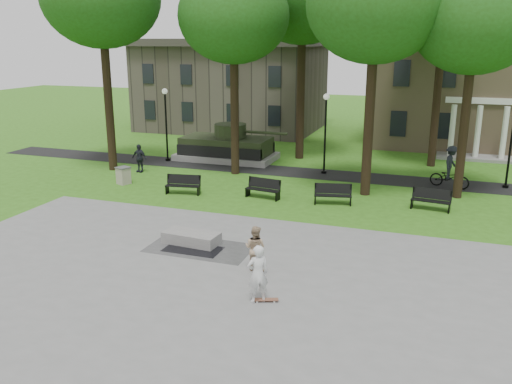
# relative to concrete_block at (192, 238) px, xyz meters

# --- Properties ---
(ground) EXTENTS (120.00, 120.00, 0.00)m
(ground) POSITION_rel_concrete_block_xyz_m (1.91, 0.83, -0.24)
(ground) COLOR #316217
(ground) RESTS_ON ground
(plaza) EXTENTS (22.00, 16.00, 0.02)m
(plaza) POSITION_rel_concrete_block_xyz_m (1.91, -4.17, -0.23)
(plaza) COLOR gray
(plaza) RESTS_ON ground
(footpath) EXTENTS (44.00, 2.60, 0.01)m
(footpath) POSITION_rel_concrete_block_xyz_m (1.91, 12.83, -0.24)
(footpath) COLOR black
(footpath) RESTS_ON ground
(building_right) EXTENTS (17.00, 12.00, 8.60)m
(building_right) POSITION_rel_concrete_block_xyz_m (11.91, 26.83, 4.10)
(building_right) COLOR #9E8460
(building_right) RESTS_ON ground
(building_left) EXTENTS (15.00, 10.00, 7.20)m
(building_left) POSITION_rel_concrete_block_xyz_m (-9.09, 27.33, 3.35)
(building_left) COLOR #4C443D
(building_left) RESTS_ON ground
(tree_1) EXTENTS (6.20, 6.20, 11.63)m
(tree_1) POSITION_rel_concrete_block_xyz_m (-2.59, 11.33, 8.71)
(tree_1) COLOR black
(tree_1) RESTS_ON ground
(tree_2) EXTENTS (6.60, 6.60, 12.16)m
(tree_2) POSITION_rel_concrete_block_xyz_m (5.41, 9.33, 9.07)
(tree_2) COLOR black
(tree_2) RESTS_ON ground
(tree_3) EXTENTS (6.00, 6.00, 11.19)m
(tree_3) POSITION_rel_concrete_block_xyz_m (9.91, 10.33, 8.35)
(tree_3) COLOR black
(tree_3) RESTS_ON ground
(tree_5) EXTENTS (6.40, 6.40, 12.44)m
(tree_5) POSITION_rel_concrete_block_xyz_m (8.41, 17.33, 9.42)
(tree_5) COLOR black
(tree_5) RESTS_ON ground
(lamp_left) EXTENTS (0.36, 0.36, 4.73)m
(lamp_left) POSITION_rel_concrete_block_xyz_m (-8.09, 13.13, 2.55)
(lamp_left) COLOR black
(lamp_left) RESTS_ON ground
(lamp_mid) EXTENTS (0.36, 0.36, 4.73)m
(lamp_mid) POSITION_rel_concrete_block_xyz_m (2.41, 13.13, 2.55)
(lamp_mid) COLOR black
(lamp_mid) RESTS_ON ground
(lamp_right) EXTENTS (0.36, 0.36, 4.73)m
(lamp_right) POSITION_rel_concrete_block_xyz_m (12.41, 13.13, 2.55)
(lamp_right) COLOR black
(lamp_right) RESTS_ON ground
(tank_monument) EXTENTS (7.45, 3.40, 2.40)m
(tank_monument) POSITION_rel_concrete_block_xyz_m (-4.54, 14.83, 0.61)
(tank_monument) COLOR gray
(tank_monument) RESTS_ON ground
(puddle) EXTENTS (2.20, 1.20, 0.00)m
(puddle) POSITION_rel_concrete_block_xyz_m (0.33, -0.57, -0.22)
(puddle) COLOR black
(puddle) RESTS_ON plaza
(concrete_block) EXTENTS (2.27, 1.16, 0.45)m
(concrete_block) POSITION_rel_concrete_block_xyz_m (0.00, 0.00, 0.00)
(concrete_block) COLOR gray
(concrete_block) RESTS_ON plaza
(skateboard) EXTENTS (0.80, 0.46, 0.07)m
(skateboard) POSITION_rel_concrete_block_xyz_m (4.30, -3.72, -0.19)
(skateboard) COLOR brown
(skateboard) RESTS_ON plaza
(skateboarder) EXTENTS (0.80, 0.76, 1.84)m
(skateboarder) POSITION_rel_concrete_block_xyz_m (4.07, -3.81, 0.70)
(skateboarder) COLOR silver
(skateboarder) RESTS_ON plaza
(friend_watching) EXTENTS (0.87, 0.73, 1.60)m
(friend_watching) POSITION_rel_concrete_block_xyz_m (3.21, -1.58, 0.58)
(friend_watching) COLOR tan
(friend_watching) RESTS_ON plaza
(pedestrian_walker) EXTENTS (1.04, 0.53, 1.71)m
(pedestrian_walker) POSITION_rel_concrete_block_xyz_m (-8.18, 9.79, 0.61)
(pedestrian_walker) COLOR #22232D
(pedestrian_walker) RESTS_ON ground
(cyclist) EXTENTS (2.23, 1.33, 2.29)m
(cyclist) POSITION_rel_concrete_block_xyz_m (9.51, 12.20, 0.69)
(cyclist) COLOR black
(cyclist) RESTS_ON ground
(park_bench_0) EXTENTS (1.85, 0.81, 1.00)m
(park_bench_0) POSITION_rel_concrete_block_xyz_m (-3.50, 6.33, 0.28)
(park_bench_0) COLOR black
(park_bench_0) RESTS_ON ground
(park_bench_1) EXTENTS (1.85, 0.79, 1.00)m
(park_bench_1) POSITION_rel_concrete_block_xyz_m (0.63, 6.98, 0.28)
(park_bench_1) COLOR black
(park_bench_1) RESTS_ON ground
(park_bench_2) EXTENTS (1.85, 0.89, 1.00)m
(park_bench_2) POSITION_rel_concrete_block_xyz_m (4.19, 7.10, 0.28)
(park_bench_2) COLOR black
(park_bench_2) RESTS_ON ground
(park_bench_3) EXTENTS (1.84, 0.74, 1.00)m
(park_bench_3) POSITION_rel_concrete_block_xyz_m (8.71, 7.71, 0.28)
(park_bench_3) COLOR black
(park_bench_3) RESTS_ON ground
(trash_bin) EXTENTS (0.86, 0.86, 0.96)m
(trash_bin) POSITION_rel_concrete_block_xyz_m (-7.56, 7.04, 0.24)
(trash_bin) COLOR #A79A8A
(trash_bin) RESTS_ON ground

